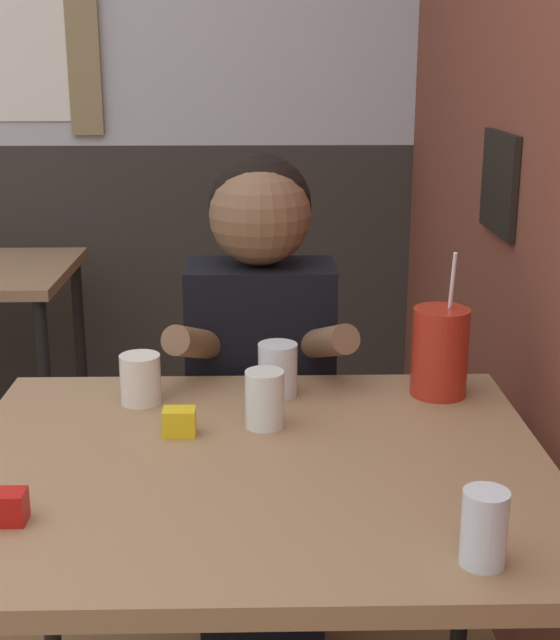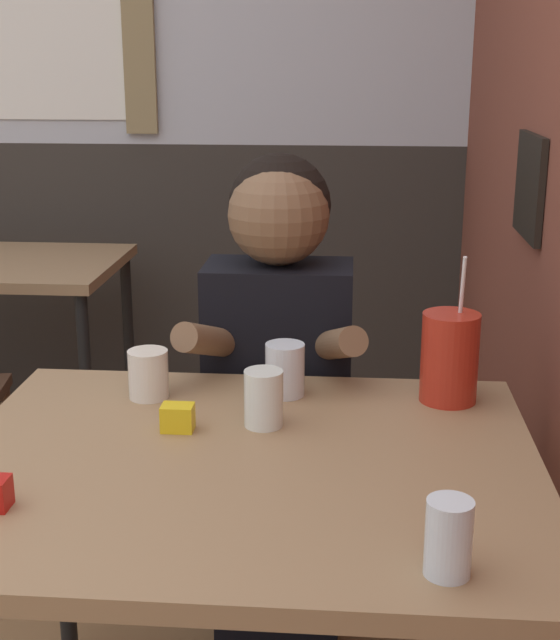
# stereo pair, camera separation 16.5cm
# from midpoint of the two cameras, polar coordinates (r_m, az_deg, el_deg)

# --- Properties ---
(brick_wall_right) EXTENTS (0.08, 4.46, 2.70)m
(brick_wall_right) POSITION_cam_midpoint_polar(r_m,az_deg,el_deg) (2.30, 12.72, 14.30)
(brick_wall_right) COLOR brown
(brick_wall_right) RESTS_ON ground_plane
(back_wall) EXTENTS (5.44, 0.09, 2.70)m
(back_wall) POSITION_cam_midpoint_polar(r_m,az_deg,el_deg) (3.57, -13.38, 14.95)
(back_wall) COLOR silver
(back_wall) RESTS_ON ground_plane
(main_table) EXTENTS (1.04, 0.86, 0.75)m
(main_table) POSITION_cam_midpoint_polar(r_m,az_deg,el_deg) (1.59, -4.72, -11.13)
(main_table) COLOR #93704C
(main_table) RESTS_ON ground_plane
(person_seated) EXTENTS (0.42, 0.42, 1.22)m
(person_seated) POSITION_cam_midpoint_polar(r_m,az_deg,el_deg) (2.12, -3.45, -4.36)
(person_seated) COLOR black
(person_seated) RESTS_ON ground_plane
(cocktail_pitcher) EXTENTS (0.12, 0.12, 0.30)m
(cocktail_pitcher) POSITION_cam_midpoint_polar(r_m,az_deg,el_deg) (1.84, 7.69, -2.08)
(cocktail_pitcher) COLOR #B22819
(cocktail_pitcher) RESTS_ON main_table
(glass_near_pitcher) EXTENTS (0.08, 0.08, 0.11)m
(glass_near_pitcher) POSITION_cam_midpoint_polar(r_m,az_deg,el_deg) (1.83, -2.73, -3.23)
(glass_near_pitcher) COLOR silver
(glass_near_pitcher) RESTS_ON main_table
(glass_center) EXTENTS (0.07, 0.07, 0.11)m
(glass_center) POSITION_cam_midpoint_polar(r_m,az_deg,el_deg) (1.68, -3.81, -5.12)
(glass_center) COLOR silver
(glass_center) RESTS_ON main_table
(glass_far_side) EXTENTS (0.08, 0.08, 0.10)m
(glass_far_side) POSITION_cam_midpoint_polar(r_m,az_deg,el_deg) (1.83, -11.50, -3.76)
(glass_far_side) COLOR silver
(glass_far_side) RESTS_ON main_table
(glass_by_brick) EXTENTS (0.06, 0.06, 0.11)m
(glass_by_brick) POSITION_cam_midpoint_polar(r_m,az_deg,el_deg) (1.26, 9.23, -13.09)
(glass_by_brick) COLOR silver
(glass_by_brick) RESTS_ON main_table
(condiment_ketchup) EXTENTS (0.06, 0.04, 0.05)m
(condiment_ketchup) POSITION_cam_midpoint_polar(r_m,az_deg,el_deg) (1.44, -20.37, -11.24)
(condiment_ketchup) COLOR #B7140F
(condiment_ketchup) RESTS_ON main_table
(condiment_mustard) EXTENTS (0.06, 0.04, 0.05)m
(condiment_mustard) POSITION_cam_midpoint_polar(r_m,az_deg,el_deg) (1.67, -9.30, -6.50)
(condiment_mustard) COLOR yellow
(condiment_mustard) RESTS_ON main_table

